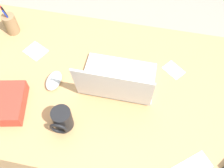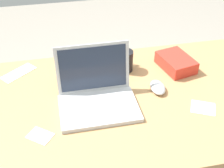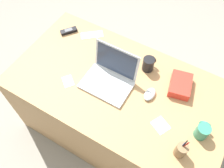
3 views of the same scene
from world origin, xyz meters
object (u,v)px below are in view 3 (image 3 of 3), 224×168
at_px(coffee_mug_white, 148,64).
at_px(cordless_phone, 69,31).
at_px(computer_mouse, 150,94).
at_px(laptop, 110,77).
at_px(snack_bag, 180,85).
at_px(coffee_mug_tall, 202,131).
at_px(pen_holder, 181,150).

xyz_separation_m(coffee_mug_white, cordless_phone, (-0.70, 0.01, -0.04)).
distance_m(computer_mouse, cordless_phone, 0.83).
relative_size(laptop, computer_mouse, 3.04).
bearing_deg(coffee_mug_white, snack_bag, -8.36).
bearing_deg(coffee_mug_tall, coffee_mug_white, 149.46).
xyz_separation_m(laptop, snack_bag, (0.43, 0.19, -0.02)).
distance_m(coffee_mug_white, coffee_mug_tall, 0.56).
xyz_separation_m(coffee_mug_white, coffee_mug_tall, (0.49, -0.29, -0.00)).
height_order(laptop, pen_holder, laptop).
height_order(laptop, coffee_mug_tall, laptop).
distance_m(coffee_mug_tall, snack_bag, 0.34).
relative_size(coffee_mug_tall, pen_holder, 0.57).
bearing_deg(cordless_phone, computer_mouse, -14.32).
bearing_deg(cordless_phone, coffee_mug_tall, -14.08).
bearing_deg(coffee_mug_white, pen_holder, -47.56).
bearing_deg(snack_bag, coffee_mug_white, 171.64).
bearing_deg(laptop, computer_mouse, 7.02).
xyz_separation_m(computer_mouse, snack_bag, (0.15, 0.16, 0.02)).
bearing_deg(computer_mouse, coffee_mug_tall, -10.38).
bearing_deg(cordless_phone, pen_holder, -22.76).
distance_m(pen_holder, snack_bag, 0.45).
bearing_deg(snack_bag, cordless_phone, 177.14).
distance_m(computer_mouse, coffee_mug_white, 0.23).
distance_m(laptop, computer_mouse, 0.29).
bearing_deg(computer_mouse, coffee_mug_white, 122.13).
relative_size(computer_mouse, coffee_mug_tall, 1.10).
xyz_separation_m(coffee_mug_tall, cordless_phone, (-1.18, 0.30, -0.04)).
bearing_deg(snack_bag, laptop, -155.97).
relative_size(laptop, cordless_phone, 2.50).
relative_size(computer_mouse, snack_bag, 0.57).
bearing_deg(pen_holder, cordless_phone, 157.24).
height_order(computer_mouse, coffee_mug_white, coffee_mug_white).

